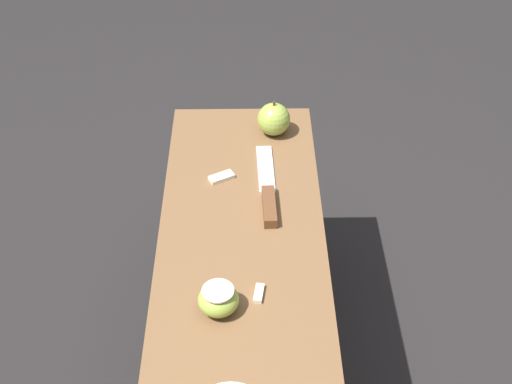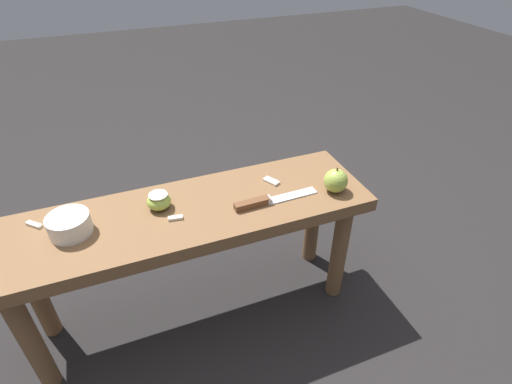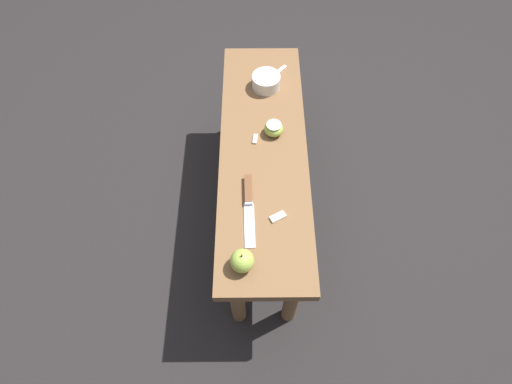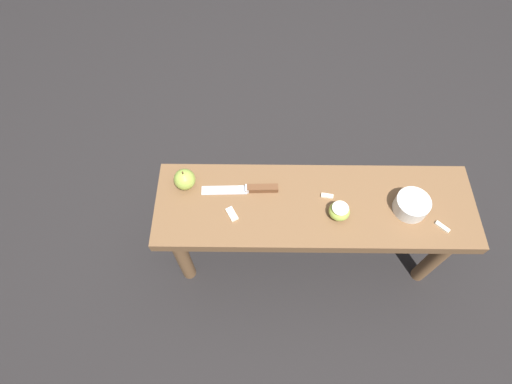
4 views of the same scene
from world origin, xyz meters
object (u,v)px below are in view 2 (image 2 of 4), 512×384
Objects in this scene: apple_whole at (336,181)px; apple_cut at (159,201)px; bowl at (69,225)px; wooden_bench at (190,230)px; knife at (264,201)px.

apple_whole is 1.19× the size of apple_cut.
bowl is at bearing -6.50° from apple_whole.
apple_whole is at bearing 170.91° from wooden_bench.
apple_cut is (0.28, -0.09, 0.02)m from knife.
knife is at bearing 172.69° from bowl.
apple_cut is at bearing -11.97° from apple_whole.
apple_cut is (0.50, -0.11, -0.01)m from apple_whole.
wooden_bench is 13.12× the size of apple_whole.
bowl is at bearing -2.78° from wooden_bench.
knife is (-0.21, 0.05, 0.08)m from wooden_bench.
apple_cut reaches higher than knife.
apple_whole is at bearing -6.31° from knife.
apple_whole is 0.51m from apple_cut.
wooden_bench is at bearing 177.22° from bowl.
knife is 0.51m from bowl.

